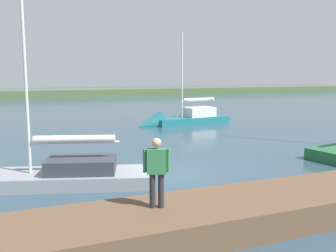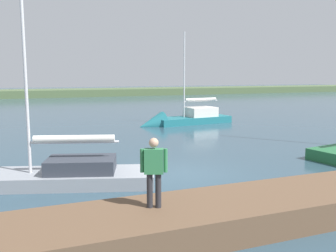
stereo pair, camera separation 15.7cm
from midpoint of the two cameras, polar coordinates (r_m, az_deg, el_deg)
name	(u,v)px [view 2 (the right image)]	position (r m, az deg, el deg)	size (l,w,h in m)	color
ground_plane	(183,174)	(14.13, 2.62, -7.53)	(200.00, 200.00, 0.00)	#2D4756
far_shoreline	(59,96)	(65.92, -16.47, 4.43)	(180.00, 8.00, 2.40)	#4C603D
dock_pier	(258,209)	(9.98, 14.29, -12.36)	(24.74, 2.32, 0.71)	brown
sailboat_mid_channel	(18,180)	(13.66, -21.94, -7.85)	(8.28, 4.17, 8.63)	gray
sailboat_outer_mooring	(180,122)	(28.05, 2.06, 0.57)	(7.68, 2.93, 7.95)	#1E6B75
person_on_dock	(154,168)	(8.49, -1.68, -6.55)	(0.60, 0.36, 1.65)	#28282D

